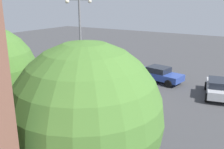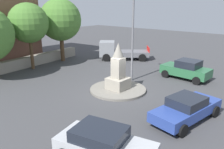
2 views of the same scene
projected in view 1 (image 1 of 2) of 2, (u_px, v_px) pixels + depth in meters
The scene contains 8 objects.
ground_plane at pixel (115, 99), 18.53m from camera, with size 80.00×80.00×0.00m, color #424244.
traffic_island at pixel (115, 98), 18.51m from camera, with size 4.06×4.06×0.16m, color gray.
monument at pixel (115, 80), 18.13m from camera, with size 1.38×1.38×3.33m.
streetlamp at pixel (80, 36), 18.05m from camera, with size 2.74×0.28×7.55m.
car_green_near_island at pixel (76, 69), 23.40m from camera, with size 4.00×2.17×1.61m.
car_silver_far_side at pixel (219, 88), 18.69m from camera, with size 4.20×2.62×1.39m.
car_blue_waiting at pixel (158, 74), 22.31m from camera, with size 2.50×4.65×1.35m.
tree_far_corner at pixel (87, 117), 7.24m from camera, with size 4.41×4.41×5.95m.
Camera 1 is at (14.77, 8.95, 6.96)m, focal length 40.31 mm.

